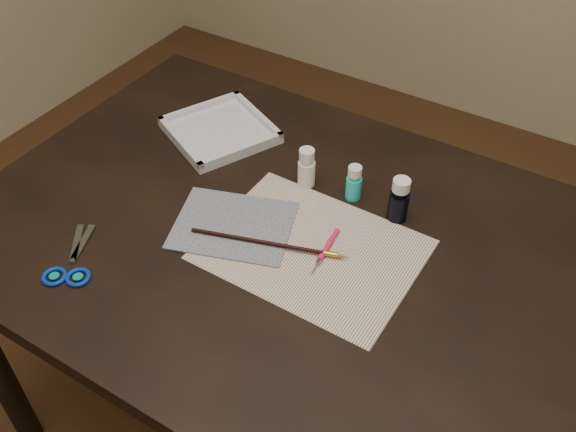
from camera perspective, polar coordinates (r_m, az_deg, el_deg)
The scene contains 11 objects.
ground at distance 1.89m, azimuth 0.00°, elevation -18.30°, with size 3.50×3.50×0.02m, color #422614.
table at distance 1.56m, azimuth 0.00°, elevation -11.49°, with size 1.30×0.90×0.75m, color black.
paper at distance 1.24m, azimuth 2.16°, elevation -3.00°, with size 0.40×0.31×0.00m, color white.
canvas at distance 1.29m, azimuth -4.88°, elevation -0.81°, with size 0.23×0.19×0.00m, color black.
paint_bottle_white at distance 1.36m, azimuth 1.66°, elevation 4.35°, with size 0.04×0.04×0.09m, color white.
paint_bottle_cyan at distance 1.34m, azimuth 5.88°, elevation 2.98°, with size 0.03×0.03×0.08m, color #22C2CA.
paint_bottle_navy at distance 1.30m, azimuth 9.86°, elevation 1.46°, with size 0.04×0.04×0.10m, color black.
paintbrush at distance 1.24m, azimuth -1.64°, elevation -2.44°, with size 0.32×0.01×0.01m, color black, non-canonical shape.
craft_knife at distance 1.23m, azimuth 3.25°, elevation -3.18°, with size 0.13×0.01×0.01m, color #F51C58, non-canonical shape.
scissors at distance 1.30m, azimuth -18.71°, elevation -3.26°, with size 0.18×0.09×0.01m, color silver, non-canonical shape.
palette_tray at distance 1.53m, azimuth -6.07°, elevation 7.62°, with size 0.22×0.22×0.03m, color silver.
Camera 1 is at (0.47, -0.77, 1.65)m, focal length 40.00 mm.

